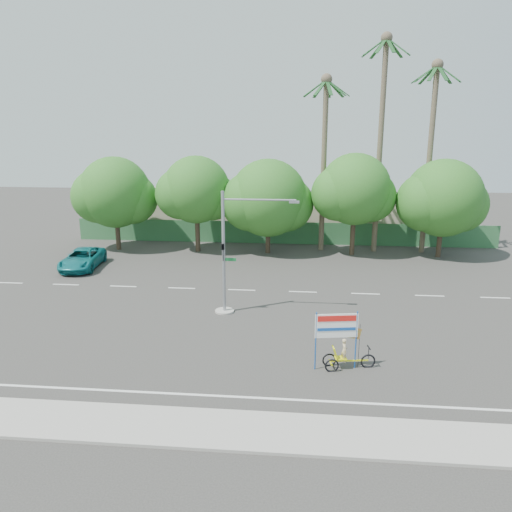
{
  "coord_description": "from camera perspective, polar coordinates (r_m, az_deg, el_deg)",
  "views": [
    {
      "loc": [
        1.88,
        -22.78,
        10.47
      ],
      "look_at": [
        -0.63,
        3.58,
        3.5
      ],
      "focal_mm": 35.0,
      "sensor_mm": 36.0,
      "label": 1
    }
  ],
  "objects": [
    {
      "name": "palm_tall",
      "position": [
        42.72,
        14.13,
        14.31
      ],
      "size": [
        3.73,
        3.79,
        17.45
      ],
      "color": "#70604C",
      "rests_on": "ground"
    },
    {
      "name": "tree_right",
      "position": [
        41.32,
        11.15,
        7.2
      ],
      "size": [
        6.9,
        5.8,
        8.36
      ],
      "color": "#473828",
      "rests_on": "ground"
    },
    {
      "name": "tree_far_left",
      "position": [
        44.15,
        -15.87,
        6.76
      ],
      "size": [
        7.14,
        6.0,
        7.96
      ],
      "color": "#473828",
      "rests_on": "ground"
    },
    {
      "name": "fence",
      "position": [
        45.32,
        2.95,
        2.67
      ],
      "size": [
        38.0,
        0.08,
        2.0
      ],
      "primitive_type": "cube",
      "color": "#336B3D",
      "rests_on": "ground"
    },
    {
      "name": "building_left",
      "position": [
        50.91,
        -8.16,
        5.02
      ],
      "size": [
        12.0,
        8.0,
        4.0
      ],
      "primitive_type": "cube",
      "color": "beige",
      "rests_on": "ground"
    },
    {
      "name": "palm_short",
      "position": [
        42.34,
        7.82,
        12.44
      ],
      "size": [
        3.73,
        3.79,
        14.45
      ],
      "color": "#70604C",
      "rests_on": "ground"
    },
    {
      "name": "building_right",
      "position": [
        49.92,
        12.44,
        4.4
      ],
      "size": [
        14.0,
        8.0,
        3.6
      ],
      "primitive_type": "cube",
      "color": "beige",
      "rests_on": "ground"
    },
    {
      "name": "traffic_signal",
      "position": [
        28.1,
        -3.1,
        -0.86
      ],
      "size": [
        4.72,
        1.1,
        7.0
      ],
      "color": "gray",
      "rests_on": "ground"
    },
    {
      "name": "ground",
      "position": [
        25.14,
        0.67,
        -9.86
      ],
      "size": [
        120.0,
        120.0,
        0.0
      ],
      "primitive_type": "plane",
      "color": "#33302D",
      "rests_on": "ground"
    },
    {
      "name": "palm_mid",
      "position": [
        43.49,
        19.38,
        12.53
      ],
      "size": [
        3.73,
        3.79,
        15.45
      ],
      "color": "#70604C",
      "rests_on": "ground"
    },
    {
      "name": "tree_center",
      "position": [
        41.32,
        1.33,
        6.39
      ],
      "size": [
        7.62,
        6.4,
        7.85
      ],
      "color": "#473828",
      "rests_on": "ground"
    },
    {
      "name": "trike_billboard",
      "position": [
        22.54,
        9.76,
        -10.06
      ],
      "size": [
        2.75,
        0.86,
        2.72
      ],
      "rotation": [
        0.0,
        0.0,
        0.16
      ],
      "color": "black",
      "rests_on": "ground"
    },
    {
      "name": "pickup_truck",
      "position": [
        39.71,
        -19.23,
        -0.3
      ],
      "size": [
        2.88,
        5.41,
        1.45
      ],
      "primitive_type": "imported",
      "rotation": [
        0.0,
        0.0,
        0.1
      ],
      "color": "#106F73",
      "rests_on": "ground"
    },
    {
      "name": "tree_left",
      "position": [
        42.1,
        -6.9,
        7.26
      ],
      "size": [
        6.66,
        5.6,
        8.07
      ],
      "color": "#473828",
      "rests_on": "ground"
    },
    {
      "name": "sidewalk_near",
      "position": [
        18.58,
        -1.38,
        -19.32
      ],
      "size": [
        50.0,
        2.4,
        0.12
      ],
      "primitive_type": "cube",
      "color": "gray",
      "rests_on": "ground"
    },
    {
      "name": "tree_far_right",
      "position": [
        42.65,
        20.55,
        5.96
      ],
      "size": [
        7.38,
        6.2,
        7.94
      ],
      "color": "#473828",
      "rests_on": "ground"
    }
  ]
}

